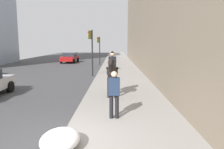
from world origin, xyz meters
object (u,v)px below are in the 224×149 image
Objects in this scene: car_mid_lane at (70,57)px; traffic_light_near_curb at (91,45)px; traffic_light_far_curb at (99,46)px; mounted_horse_near at (112,71)px; pedestrian_greeting at (114,92)px.

car_mid_lane is 1.16× the size of traffic_light_near_curb.
car_mid_lane is at bearing 56.06° from traffic_light_far_curb.
mounted_horse_near is 0.64× the size of traffic_light_far_curb.
mounted_horse_near is 1.35× the size of pedestrian_greeting.
traffic_light_near_curb is at bearing 20.84° from car_mid_lane.
traffic_light_far_curb is at bearing -170.95° from mounted_horse_near.
traffic_light_near_curb is 1.08× the size of traffic_light_far_curb.
mounted_horse_near reaches higher than pedestrian_greeting.
pedestrian_greeting is at bearing -174.40° from traffic_light_far_curb.
traffic_light_near_curb is (7.52, 1.86, 1.20)m from mounted_horse_near.
traffic_light_far_curb reaches higher than car_mid_lane.
pedestrian_greeting reaches higher than car_mid_lane.
mounted_horse_near is 0.59× the size of traffic_light_near_curb.
pedestrian_greeting is (-3.32, -0.11, -0.29)m from mounted_horse_near.
traffic_light_near_curb reaches higher than pedestrian_greeting.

